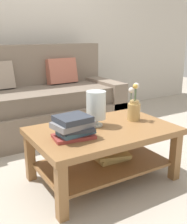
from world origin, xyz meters
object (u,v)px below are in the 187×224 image
object	(u,v)px
coffee_table	(103,143)
glass_hurricane_vase	(96,106)
book_stack_main	(74,127)
couch	(38,104)
flower_pitcher	(134,108)

from	to	relation	value
coffee_table	glass_hurricane_vase	xyz separation A→B (m)	(-0.02, 0.09, 0.30)
glass_hurricane_vase	coffee_table	bearing A→B (deg)	-76.66
coffee_table	book_stack_main	world-z (taller)	book_stack_main
coffee_table	book_stack_main	distance (m)	0.38
couch	glass_hurricane_vase	world-z (taller)	couch
flower_pitcher	coffee_table	bearing A→B (deg)	-173.41
glass_hurricane_vase	couch	bearing A→B (deg)	91.29
couch	coffee_table	size ratio (longest dim) A/B	1.70
glass_hurricane_vase	flower_pitcher	bearing A→B (deg)	-7.12
coffee_table	book_stack_main	xyz separation A→B (m)	(-0.30, -0.07, 0.21)
couch	book_stack_main	bearing A→B (deg)	-99.93
flower_pitcher	book_stack_main	bearing A→B (deg)	-170.71
coffee_table	couch	bearing A→B (deg)	92.04
couch	flower_pitcher	size ratio (longest dim) A/B	5.91
glass_hurricane_vase	flower_pitcher	world-z (taller)	flower_pitcher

